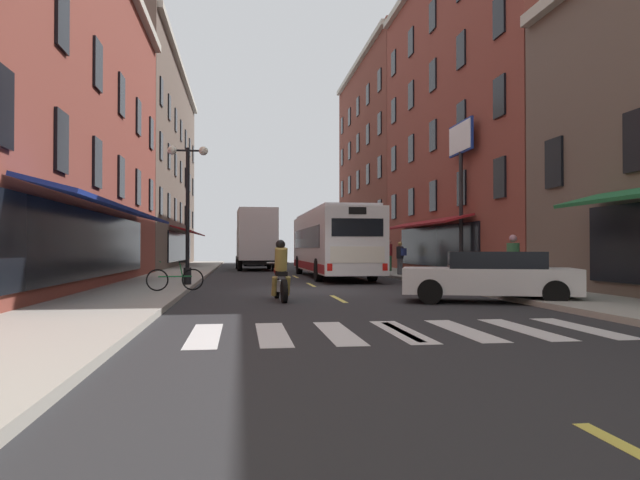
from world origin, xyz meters
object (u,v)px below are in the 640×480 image
object	(u,v)px
motorcycle_rider	(280,275)
pedestrian_mid	(382,255)
billboard_sign	(461,160)
street_lamp_twin	(188,207)
box_truck	(256,240)
bicycle_near	(175,279)
pedestrian_rear	(389,255)
sedan_near	(255,257)
pedestrian_far	(513,263)
transit_bus	(332,243)
sedan_mid	(490,276)
pedestrian_near	(400,257)

from	to	relation	value
motorcycle_rider	pedestrian_mid	distance (m)	21.12
billboard_sign	street_lamp_twin	size ratio (longest dim) A/B	1.41
box_truck	bicycle_near	distance (m)	21.03
box_truck	pedestrian_mid	xyz separation A→B (m)	(7.73, -3.38, -1.00)
pedestrian_rear	sedan_near	bearing A→B (deg)	9.57
sedan_near	pedestrian_far	xyz separation A→B (m)	(6.61, -33.29, 0.28)
transit_bus	billboard_sign	bearing A→B (deg)	-32.44
sedan_near	sedan_mid	bearing A→B (deg)	-81.21
billboard_sign	pedestrian_rear	bearing A→B (deg)	99.69
bicycle_near	street_lamp_twin	xyz separation A→B (m)	(0.09, 3.06, 2.39)
sedan_near	pedestrian_near	world-z (taller)	pedestrian_near
billboard_sign	pedestrian_mid	distance (m)	11.49
street_lamp_twin	sedan_near	bearing A→B (deg)	83.77
box_truck	pedestrian_near	distance (m)	12.84
transit_bus	pedestrian_rear	size ratio (longest dim) A/B	6.82
billboard_sign	pedestrian_mid	size ratio (longest dim) A/B	4.11
pedestrian_near	street_lamp_twin	distance (m)	12.08
sedan_mid	pedestrian_rear	xyz separation A→B (m)	(1.95, 18.04, 0.38)
transit_bus	sedan_near	size ratio (longest dim) A/B	2.85
pedestrian_near	pedestrian_rear	bearing A→B (deg)	49.12
pedestrian_near	transit_bus	bearing A→B (deg)	142.68
sedan_mid	pedestrian_rear	world-z (taller)	pedestrian_rear
sedan_near	sedan_mid	distance (m)	34.95
motorcycle_rider	billboard_sign	bearing A→B (deg)	46.33
pedestrian_far	transit_bus	bearing A→B (deg)	-121.80
billboard_sign	pedestrian_near	xyz separation A→B (m)	(-1.93, 3.15, -4.39)
bicycle_near	pedestrian_mid	xyz separation A→B (m)	(10.68, 17.39, 0.51)
sedan_mid	pedestrian_rear	bearing A→B (deg)	83.83
sedan_near	pedestrian_near	bearing A→B (deg)	-72.39
billboard_sign	pedestrian_mid	bearing A→B (deg)	95.76
box_truck	sedan_near	distance (m)	10.33
sedan_mid	pedestrian_mid	distance (m)	21.03
motorcycle_rider	pedestrian_near	world-z (taller)	pedestrian_near
billboard_sign	pedestrian_rear	distance (m)	8.91
pedestrian_mid	bicycle_near	bearing A→B (deg)	51.45
billboard_sign	transit_bus	size ratio (longest dim) A/B	0.57
sedan_mid	pedestrian_near	xyz separation A→B (m)	(1.34, 13.49, 0.31)
bicycle_near	transit_bus	bearing A→B (deg)	57.88
pedestrian_mid	pedestrian_far	world-z (taller)	pedestrian_mid
sedan_mid	bicycle_near	xyz separation A→B (m)	(-8.48, 3.52, -0.19)
sedan_mid	pedestrian_mid	world-z (taller)	pedestrian_mid
pedestrian_rear	bicycle_near	bearing A→B (deg)	130.02
transit_bus	street_lamp_twin	distance (m)	9.62
billboard_sign	box_truck	xyz separation A→B (m)	(-8.80, 13.95, -3.38)
transit_bus	sedan_near	distance (m)	21.08
transit_bus	sedan_near	xyz separation A→B (m)	(-3.27, 20.80, -0.99)
pedestrian_far	street_lamp_twin	xyz separation A→B (m)	(-9.67, 5.33, 1.89)
sedan_near	street_lamp_twin	xyz separation A→B (m)	(-3.05, -27.96, 2.16)
transit_bus	pedestrian_near	bearing A→B (deg)	-4.13
sedan_near	pedestrian_rear	xyz separation A→B (m)	(7.29, -16.50, 0.35)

